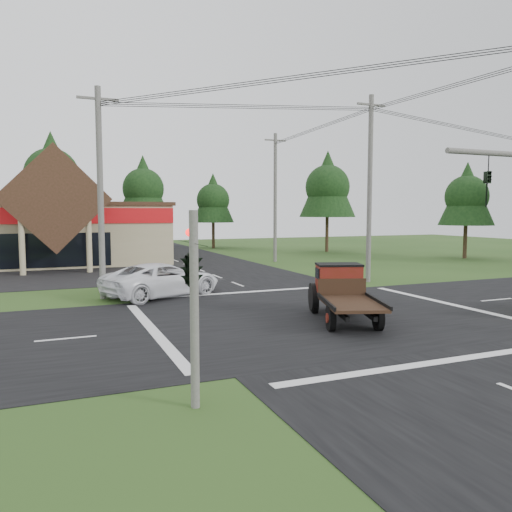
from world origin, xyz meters
TOP-DOWN VIEW (x-y plane):
  - ground at (0.00, 0.00)m, footprint 120.00×120.00m
  - road_ns at (0.00, 0.00)m, footprint 12.00×120.00m
  - road_ew at (0.00, 0.00)m, footprint 120.00×12.00m
  - traffic_signal_corner at (-7.50, -7.32)m, footprint 0.53×2.48m
  - utility_pole_nw at (-8.00, 8.00)m, footprint 2.00×0.30m
  - utility_pole_ne at (8.00, 8.00)m, footprint 2.00×0.30m
  - utility_pole_n at (8.00, 22.00)m, footprint 2.00×0.30m
  - tree_row_c at (-10.00, 41.00)m, footprint 7.28×7.28m
  - tree_row_d at (0.00, 42.00)m, footprint 6.16×6.16m
  - tree_row_e at (8.00, 40.00)m, footprint 5.04×5.04m
  - tree_side_ne at (18.00, 30.00)m, footprint 6.16×6.16m
  - tree_side_e_near at (26.00, 18.00)m, footprint 5.04×5.04m
  - antique_flatbed_truck at (0.37, -1.26)m, footprint 3.72×5.79m
  - white_pickup at (-5.07, 7.54)m, footprint 6.92×5.16m

SIDE VIEW (x-z plane):
  - ground at x=0.00m, z-range 0.00..0.00m
  - road_ns at x=0.00m, z-range 0.00..0.02m
  - road_ew at x=0.00m, z-range 0.00..0.02m
  - white_pickup at x=-5.07m, z-range 0.00..1.75m
  - antique_flatbed_truck at x=0.37m, z-range 0.00..2.26m
  - traffic_signal_corner at x=-7.50m, z-range 1.32..5.72m
  - utility_pole_nw at x=-8.00m, z-range 0.14..10.64m
  - utility_pole_n at x=8.00m, z-range 0.14..11.34m
  - utility_pole_ne at x=8.00m, z-range 0.14..11.64m
  - tree_row_e at x=8.00m, z-range 1.49..10.58m
  - tree_side_e_near at x=26.00m, z-range 1.49..10.58m
  - tree_row_d at x=0.00m, z-range 1.82..12.93m
  - tree_side_ne at x=18.00m, z-range 1.82..12.93m
  - tree_row_c at x=-10.00m, z-range 2.16..15.29m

